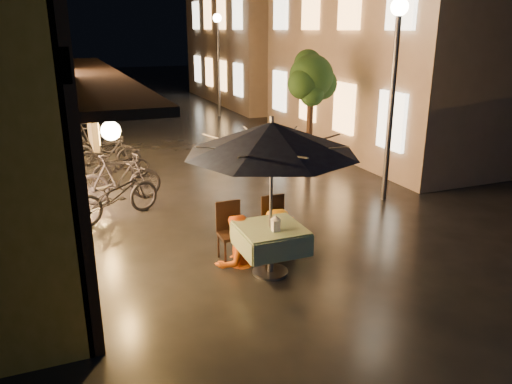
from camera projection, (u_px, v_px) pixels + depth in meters
name	position (u px, v px, depth m)	size (l,w,h in m)	color
ground	(305.00, 257.00, 8.36)	(90.00, 90.00, 0.00)	black
east_building_near	(426.00, 36.00, 15.67)	(7.30, 9.30, 6.80)	gray
east_building_far	(277.00, 28.00, 25.74)	(7.30, 10.30, 7.30)	gray
street_tree	(311.00, 80.00, 12.44)	(1.43, 1.20, 3.15)	black
streetlamp_near	(395.00, 65.00, 10.27)	(0.36, 0.36, 4.23)	#59595E
streetlamp_far	(218.00, 47.00, 20.86)	(0.36, 0.36, 4.23)	#59595E
cafe_table	(271.00, 238.00, 7.62)	(0.99, 0.99, 0.78)	#59595E
patio_umbrella	(272.00, 138.00, 7.14)	(2.58, 2.58, 2.46)	#59595E
cafe_chair_left	(230.00, 228.00, 8.15)	(0.42, 0.42, 0.97)	black
cafe_chair_right	(275.00, 221.00, 8.43)	(0.42, 0.42, 0.97)	black
table_lantern	(276.00, 222.00, 7.36)	(0.16, 0.16, 0.25)	white
person_orange	(235.00, 217.00, 7.88)	(0.79, 0.61, 1.62)	orange
person_yellow	(278.00, 211.00, 8.20)	(1.02, 0.58, 1.57)	orange
bicycle_0	(116.00, 195.00, 9.89)	(0.67, 1.91, 1.01)	black
bicycle_1	(119.00, 178.00, 10.85)	(0.51, 1.81, 1.09)	black
bicycle_2	(121.00, 166.00, 12.35)	(0.53, 1.52, 0.80)	black
bicycle_3	(108.00, 155.00, 13.01)	(0.48, 1.70, 1.02)	black
bicycle_4	(104.00, 149.00, 13.81)	(0.60, 1.73, 0.91)	black
bicycle_5	(91.00, 138.00, 15.13)	(0.45, 1.58, 0.95)	black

